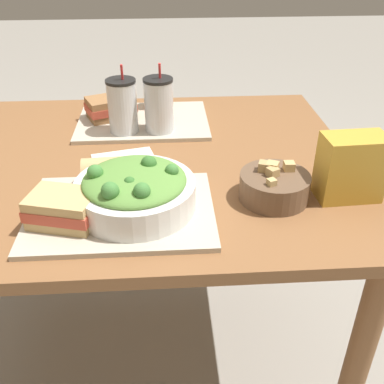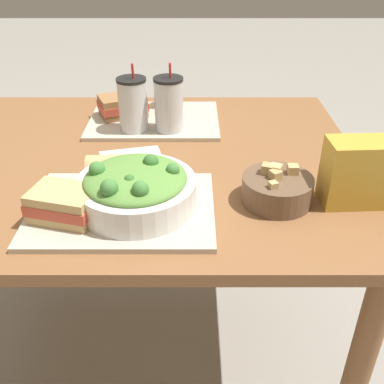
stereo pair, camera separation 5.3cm
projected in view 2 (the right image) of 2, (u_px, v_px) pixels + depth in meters
The scene contains 14 objects.
ground_plane at pixel (152, 346), 1.60m from camera, with size 12.00×12.00×0.00m, color gray.
dining_table at pixel (141, 191), 1.26m from camera, with size 1.18×0.93×0.76m.
tray_near at pixel (122, 209), 0.98m from camera, with size 0.40×0.29×0.01m.
tray_far at pixel (153, 120), 1.40m from camera, with size 0.40×0.29×0.01m.
salad_bowl at pixel (135, 188), 0.96m from camera, with size 0.26×0.26×0.11m.
soup_bowl at pixel (276, 188), 1.00m from camera, with size 0.16×0.16×0.08m.
sandwich_near at pixel (63, 204), 0.93m from camera, with size 0.16×0.13×0.06m.
baguette_near at pixel (110, 169), 1.05m from camera, with size 0.11×0.07×0.07m.
sandwich_far at pixel (122, 106), 1.41m from camera, with size 0.17×0.14×0.06m.
baguette_far at pixel (170, 96), 1.48m from camera, with size 0.08×0.07×0.07m.
drink_cup_dark at pixel (132, 106), 1.29m from camera, with size 0.08×0.08×0.20m.
drink_cup_red at pixel (168, 106), 1.29m from camera, with size 0.08×0.08×0.20m.
chip_bag at pixel (355, 172), 0.98m from camera, with size 0.14×0.09×0.15m.
napkin_folded at pixel (130, 158), 1.19m from camera, with size 0.18×0.15×0.00m.
Camera 2 is at (0.14, -1.07, 1.31)m, focal length 42.00 mm.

